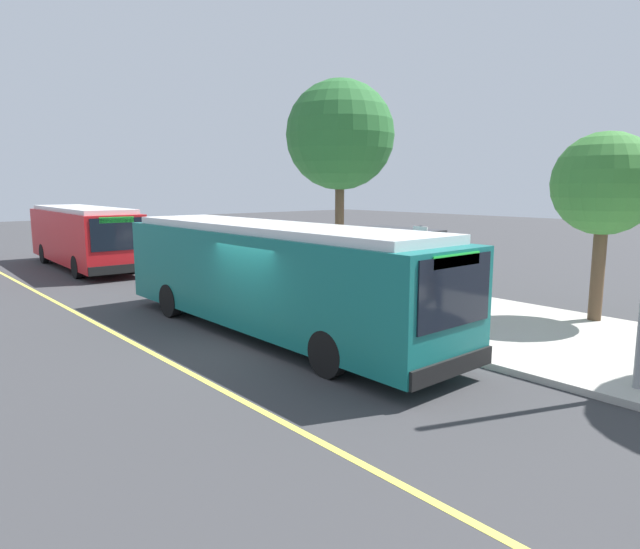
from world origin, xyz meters
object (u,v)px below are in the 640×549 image
object	(u,v)px
transit_bus_second	(83,235)
pedestrian_commuter	(403,287)
transit_bus_main	(270,274)
route_sign_post	(420,265)
waiting_bench	(395,292)

from	to	relation	value
transit_bus_second	pedestrian_commuter	distance (m)	17.87
transit_bus_main	route_sign_post	xyz separation A→B (m)	(3.06, 2.44, 0.34)
transit_bus_main	route_sign_post	bearing A→B (deg)	38.57
transit_bus_main	waiting_bench	bearing A→B (deg)	84.06
transit_bus_main	route_sign_post	size ratio (longest dim) A/B	4.22
transit_bus_main	pedestrian_commuter	size ratio (longest dim) A/B	6.99
waiting_bench	route_sign_post	distance (m)	3.56
pedestrian_commuter	transit_bus_main	bearing A→B (deg)	-118.99
route_sign_post	transit_bus_second	bearing A→B (deg)	-173.44
route_sign_post	pedestrian_commuter	distance (m)	1.72
transit_bus_main	pedestrian_commuter	bearing A→B (deg)	61.01
route_sign_post	pedestrian_commuter	size ratio (longest dim) A/B	1.66
waiting_bench	pedestrian_commuter	distance (m)	1.87
waiting_bench	pedestrian_commuter	world-z (taller)	pedestrian_commuter
transit_bus_main	transit_bus_second	size ratio (longest dim) A/B	1.15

